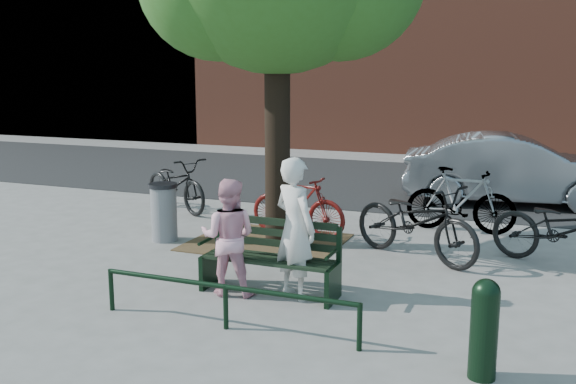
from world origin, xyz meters
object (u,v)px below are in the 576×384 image
at_px(park_bench, 272,255).
at_px(litter_bin, 164,212).
at_px(bollard, 484,326).
at_px(parked_car, 513,170).
at_px(bicycle_c, 416,221).
at_px(person_left, 295,228).
at_px(person_right, 229,237).

relative_size(park_bench, litter_bin, 1.82).
relative_size(bollard, parked_car, 0.21).
height_order(park_bench, bicycle_c, bicycle_c).
relative_size(bollard, litter_bin, 0.99).
xyz_separation_m(person_left, parked_car, (2.23, 6.82, -0.14)).
bearing_deg(person_right, park_bench, -163.10).
xyz_separation_m(bollard, bicycle_c, (-1.28, 3.55, 0.07)).
bearing_deg(person_left, park_bench, 20.58).
bearing_deg(person_right, litter_bin, -53.29).
bearing_deg(parked_car, person_right, 148.53).
relative_size(bicycle_c, parked_car, 0.49).
height_order(park_bench, person_right, person_right).
bearing_deg(parked_car, person_left, 153.75).
relative_size(person_left, bicycle_c, 0.80).
height_order(person_right, litter_bin, person_right).
xyz_separation_m(park_bench, person_right, (-0.47, -0.26, 0.26)).
distance_m(person_left, bicycle_c, 2.44).
relative_size(person_left, bollard, 1.85).
relative_size(person_right, bollard, 1.55).
distance_m(park_bench, bollard, 3.05).
relative_size(park_bench, bollard, 1.83).
xyz_separation_m(bollard, parked_car, (-0.14, 8.20, 0.22)).
height_order(person_left, bollard, person_left).
height_order(person_right, bicycle_c, person_right).
relative_size(park_bench, parked_car, 0.39).
height_order(person_right, bollard, person_right).
xyz_separation_m(bollard, litter_bin, (-5.33, 3.06, -0.02)).
relative_size(person_right, litter_bin, 1.54).
bearing_deg(park_bench, parked_car, 69.26).
bearing_deg(person_right, bollard, 147.92).
bearing_deg(park_bench, person_right, -151.18).
bearing_deg(bollard, person_left, 149.80).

